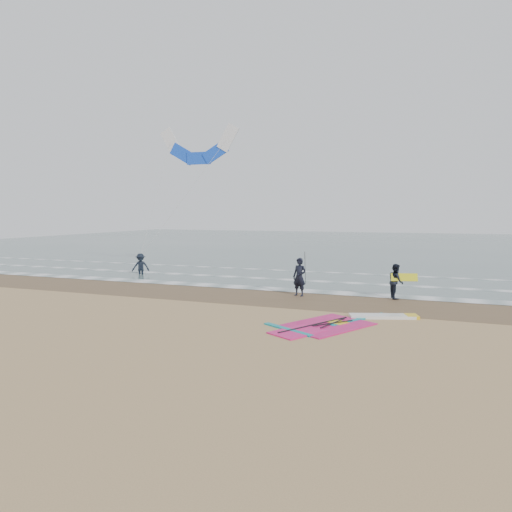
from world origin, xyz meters
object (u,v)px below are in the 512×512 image
(windsurf_rig, at_px, (343,323))
(person_walking, at_px, (396,281))
(person_wading, at_px, (141,262))
(surf_kite, at_px, (199,149))
(person_standing, at_px, (299,277))

(windsurf_rig, height_order, person_walking, person_walking)
(windsurf_rig, xyz_separation_m, person_walking, (1.62, 6.17, 0.85))
(person_walking, bearing_deg, windsurf_rig, 148.22)
(person_walking, height_order, person_wading, person_wading)
(person_walking, distance_m, surf_kite, 17.47)
(windsurf_rig, height_order, person_standing, person_standing)
(person_standing, bearing_deg, person_walking, 26.13)
(person_walking, relative_size, surf_kite, 0.19)
(windsurf_rig, xyz_separation_m, person_wading, (-15.72, 9.39, 0.89))
(person_standing, height_order, person_walking, person_standing)
(person_standing, distance_m, surf_kite, 14.25)
(person_wading, bearing_deg, windsurf_rig, -54.92)
(windsurf_rig, bearing_deg, person_wading, 149.16)
(windsurf_rig, xyz_separation_m, surf_kite, (-12.60, 12.38, 8.89))
(surf_kite, bearing_deg, person_walking, -23.57)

